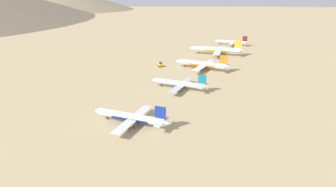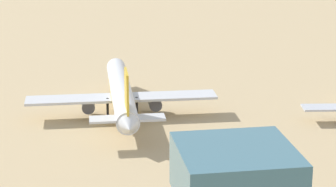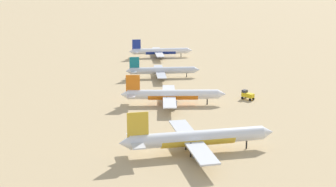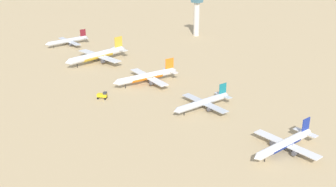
{
  "view_description": "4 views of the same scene",
  "coord_description": "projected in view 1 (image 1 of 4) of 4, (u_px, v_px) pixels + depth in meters",
  "views": [
    {
      "loc": [
        -24.63,
        205.57,
        55.94
      ],
      "look_at": [
        9.32,
        66.97,
        3.09
      ],
      "focal_mm": 29.99,
      "sensor_mm": 36.0,
      "label": 1
    },
    {
      "loc": [
        -149.18,
        -38.12,
        46.72
      ],
      "look_at": [
        -9.32,
        -60.6,
        4.65
      ],
      "focal_mm": 74.43,
      "sensor_mm": 36.0,
      "label": 2
    },
    {
      "loc": [
        -54.84,
        -198.41,
        60.57
      ],
      "look_at": [
        -3.21,
        2.19,
        4.98
      ],
      "focal_mm": 56.82,
      "sensor_mm": 36.0,
      "label": 3
    },
    {
      "loc": [
        160.26,
        168.46,
        85.44
      ],
      "look_at": [
        14.64,
        34.3,
        6.66
      ],
      "focal_mm": 45.03,
      "sensor_mm": 36.0,
      "label": 4
    }
  ],
  "objects": [
    {
      "name": "parked_jet_1",
      "position": [
        217.0,
        50.0,
        255.03
      ],
      "size": [
        49.62,
        40.25,
        14.32
      ],
      "color": "silver",
      "rests_on": "ground"
    },
    {
      "name": "parked_jet_0",
      "position": [
        232.0,
        42.0,
        299.41
      ],
      "size": [
        36.41,
        29.71,
        10.5
      ],
      "color": "silver",
      "rests_on": "ground"
    },
    {
      "name": "service_truck",
      "position": [
        160.0,
        64.0,
        216.21
      ],
      "size": [
        4.93,
        5.69,
        3.9
      ],
      "color": "yellow",
      "rests_on": "ground"
    },
    {
      "name": "parked_jet_4",
      "position": [
        131.0,
        117.0,
        122.6
      ],
      "size": [
        37.59,
        30.69,
        10.85
      ],
      "color": "white",
      "rests_on": "ground"
    },
    {
      "name": "parked_jet_2",
      "position": [
        202.0,
        64.0,
        207.8
      ],
      "size": [
        42.69,
        35.06,
        12.45
      ],
      "color": "white",
      "rests_on": "ground"
    },
    {
      "name": "ground_plane",
      "position": [
        201.0,
        69.0,
        212.17
      ],
      "size": [
        1800.0,
        1800.0,
        0.0
      ],
      "primitive_type": "plane",
      "color": "tan"
    },
    {
      "name": "parked_jet_3",
      "position": [
        180.0,
        84.0,
        166.5
      ],
      "size": [
        36.78,
        30.08,
        10.64
      ],
      "color": "silver",
      "rests_on": "ground"
    }
  ]
}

